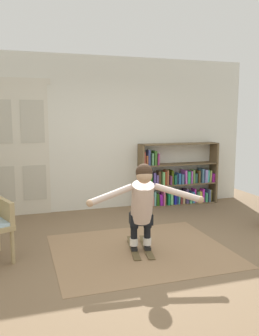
{
  "coord_description": "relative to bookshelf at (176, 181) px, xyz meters",
  "views": [
    {
      "loc": [
        -1.52,
        -3.98,
        1.79
      ],
      "look_at": [
        -0.0,
        0.76,
        1.05
      ],
      "focal_mm": 37.5,
      "sensor_mm": 36.0,
      "label": 1
    }
  ],
  "objects": [
    {
      "name": "back_wall",
      "position": [
        -1.51,
        0.21,
        0.96
      ],
      "size": [
        6.0,
        0.1,
        2.9
      ],
      "primitive_type": "cube",
      "color": "silver",
      "rests_on": "ground"
    },
    {
      "name": "ground_plane",
      "position": [
        -1.51,
        -2.39,
        -0.49
      ],
      "size": [
        7.2,
        7.2,
        0.0
      ],
      "primitive_type": "plane",
      "color": "brown"
    },
    {
      "name": "double_door",
      "position": [
        -3.04,
        0.15,
        0.74
      ],
      "size": [
        1.22,
        0.05,
        2.45
      ],
      "color": "beige",
      "rests_on": "ground"
    },
    {
      "name": "skis_pair",
      "position": [
        -1.51,
        -2.11,
        -0.47
      ],
      "size": [
        0.4,
        0.77,
        0.07
      ],
      "color": "brown",
      "rests_on": "rug"
    },
    {
      "name": "rug",
      "position": [
        -1.52,
        -2.13,
        -0.49
      ],
      "size": [
        2.31,
        1.93,
        0.01
      ],
      "primitive_type": "cube",
      "color": "#937251",
      "rests_on": "ground"
    },
    {
      "name": "person_skier",
      "position": [
        -1.54,
        -2.27,
        0.22
      ],
      "size": [
        1.42,
        0.71,
        1.14
      ],
      "color": "white",
      "rests_on": "skis_pair"
    },
    {
      "name": "bookshelf",
      "position": [
        0.0,
        0.0,
        0.0
      ],
      "size": [
        1.66,
        0.3,
        1.25
      ],
      "color": "brown",
      "rests_on": "ground"
    }
  ]
}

